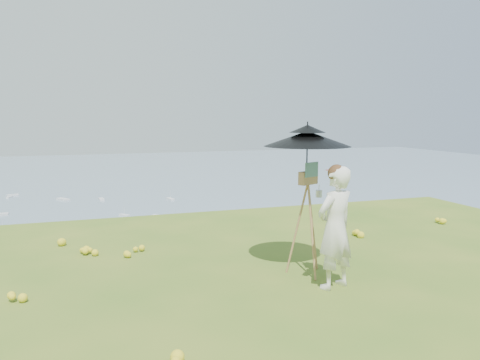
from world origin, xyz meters
name	(u,v)px	position (x,y,z in m)	size (l,w,h in m)	color
shoreline_tier	(105,342)	(0.00, 75.00, -36.00)	(170.00, 28.00, 8.00)	#686253
bay_water	(89,189)	(0.00, 240.00, -34.00)	(700.00, 700.00, 0.00)	slate
slope_trees	(118,323)	(0.00, 35.00, -15.00)	(110.00, 50.00, 6.00)	#234414
harbor_town	(104,306)	(0.00, 75.00, -29.50)	(110.00, 22.00, 5.00)	silver
moored_boats	(54,224)	(-12.50, 161.00, -33.65)	(140.00, 140.00, 0.70)	silver
wildflowers	(322,344)	(0.00, 0.25, 0.06)	(10.00, 10.50, 0.12)	yellow
painter	(335,228)	(0.95, 1.69, 0.80)	(0.59, 0.39, 1.61)	silver
field_easel	(307,219)	(0.85, 2.29, 0.80)	(0.61, 0.61, 1.61)	#9F7E42
sun_umbrella	(307,152)	(0.84, 2.32, 1.74)	(1.21, 1.21, 0.84)	black
painter_cap	(337,169)	(0.95, 1.69, 1.56)	(0.22, 0.26, 0.10)	#C76D75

